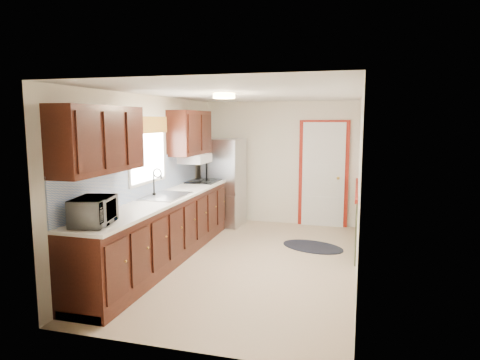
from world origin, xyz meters
The scene contains 8 objects.
room_shell centered at (0.00, 0.00, 1.20)m, with size 3.20×5.20×2.52m.
kitchen_run centered at (-1.24, -0.29, 0.81)m, with size 0.63×4.00×2.20m.
back_wall_trim centered at (0.99, 2.21, 0.89)m, with size 1.12×2.30×2.08m.
ceiling_fixture centered at (-0.30, -0.20, 2.36)m, with size 0.30×0.30×0.06m, color #FFD88C.
microwave centered at (-1.20, -1.95, 1.12)m, with size 0.53×0.29×0.36m, color white.
refrigerator centered at (-1.01, 2.05, 0.84)m, with size 0.75×0.73×1.68m.
rug centered at (0.82, 0.97, 0.01)m, with size 1.03×0.66×0.01m, color black.
cooktop centered at (-1.19, 1.36, 0.95)m, with size 0.51×0.61×0.02m, color black.
Camera 1 is at (1.47, -5.80, 2.04)m, focal length 32.00 mm.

